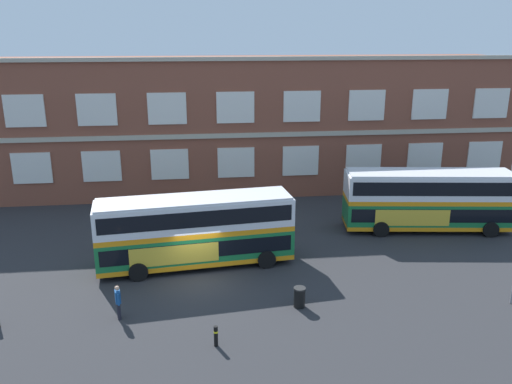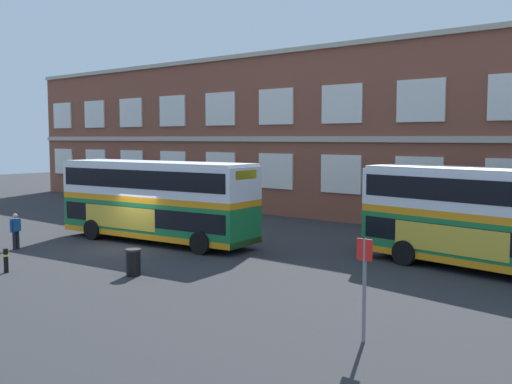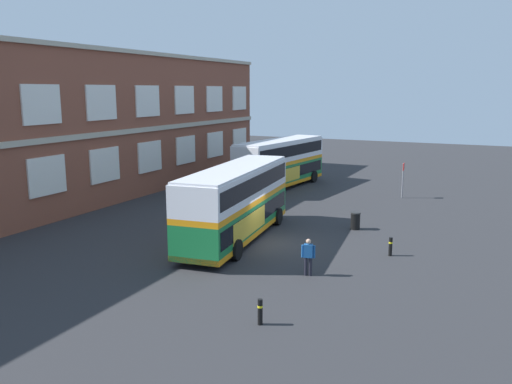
# 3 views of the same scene
# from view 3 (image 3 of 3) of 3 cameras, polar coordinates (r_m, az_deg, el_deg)

# --- Properties ---
(ground_plane) EXTENTS (120.00, 120.00, 0.00)m
(ground_plane) POSITION_cam_3_polar(r_m,az_deg,el_deg) (29.19, -2.25, -5.14)
(ground_plane) COLOR #2B2B2D
(double_decker_near) EXTENTS (11.22, 3.83, 4.07)m
(double_decker_near) POSITION_cam_3_polar(r_m,az_deg,el_deg) (28.51, -2.20, -1.08)
(double_decker_near) COLOR #197038
(double_decker_near) RESTS_ON ground
(double_decker_middle) EXTENTS (11.23, 3.90, 4.07)m
(double_decker_middle) POSITION_cam_3_polar(r_m,az_deg,el_deg) (43.96, 2.67, 3.25)
(double_decker_middle) COLOR #197038
(double_decker_middle) RESTS_ON ground
(waiting_passenger) EXTENTS (0.33, 0.64, 1.70)m
(waiting_passenger) POSITION_cam_3_polar(r_m,az_deg,el_deg) (23.42, 5.75, -6.95)
(waiting_passenger) COLOR black
(waiting_passenger) RESTS_ON ground
(bus_stand_flag) EXTENTS (0.44, 0.10, 2.70)m
(bus_stand_flag) POSITION_cam_3_polar(r_m,az_deg,el_deg) (41.27, 15.83, 1.60)
(bus_stand_flag) COLOR slate
(bus_stand_flag) RESTS_ON ground
(station_litter_bin) EXTENTS (0.60, 0.60, 1.03)m
(station_litter_bin) POSITION_cam_3_polar(r_m,az_deg,el_deg) (31.55, 10.85, -3.11)
(station_litter_bin) COLOR black
(station_litter_bin) RESTS_ON ground
(safety_bollard_west) EXTENTS (0.19, 0.19, 0.95)m
(safety_bollard_west) POSITION_cam_3_polar(r_m,az_deg,el_deg) (18.83, 0.46, -12.97)
(safety_bollard_west) COLOR black
(safety_bollard_west) RESTS_ON ground
(safety_bollard_east) EXTENTS (0.19, 0.19, 0.95)m
(safety_bollard_east) POSITION_cam_3_polar(r_m,az_deg,el_deg) (26.99, 14.55, -5.78)
(safety_bollard_east) COLOR black
(safety_bollard_east) RESTS_ON ground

